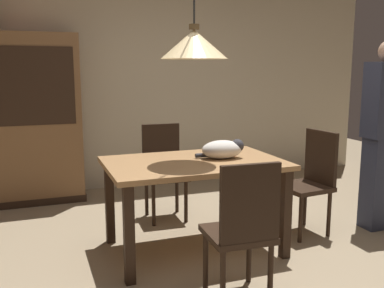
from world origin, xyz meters
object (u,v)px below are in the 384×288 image
(chair_right_side, at_px, (311,177))
(cat_sleeping, at_px, (223,149))
(chair_far_back, at_px, (164,167))
(dining_table, at_px, (194,173))
(pendant_lamp, at_px, (194,44))
(person_standing, at_px, (383,135))
(chair_near_front, at_px, (243,226))
(hutch_bookcase, at_px, (29,123))

(chair_right_side, distance_m, cat_sleeping, 0.92)
(chair_far_back, bearing_deg, cat_sleeping, -73.61)
(chair_far_back, bearing_deg, dining_table, -90.21)
(chair_right_side, height_order, pendant_lamp, pendant_lamp)
(chair_far_back, distance_m, person_standing, 2.09)
(chair_far_back, xyz_separation_m, person_standing, (1.80, -0.99, 0.36))
(dining_table, bearing_deg, chair_far_back, 89.79)
(chair_near_front, distance_m, person_standing, 2.00)
(cat_sleeping, bearing_deg, pendant_lamp, -178.25)
(chair_right_side, relative_size, chair_near_front, 1.00)
(chair_far_back, distance_m, chair_near_front, 1.76)
(dining_table, xyz_separation_m, chair_right_side, (1.13, 0.01, -0.14))
(chair_right_side, xyz_separation_m, pendant_lamp, (-1.13, -0.01, 1.15))
(chair_right_side, relative_size, person_standing, 0.54)
(chair_near_front, bearing_deg, hutch_bookcase, 114.21)
(cat_sleeping, relative_size, person_standing, 0.23)
(pendant_lamp, bearing_deg, chair_right_side, 0.41)
(dining_table, relative_size, pendant_lamp, 1.08)
(pendant_lamp, bearing_deg, dining_table, -90.00)
(hutch_bookcase, height_order, person_standing, hutch_bookcase)
(dining_table, distance_m, pendant_lamp, 1.01)
(chair_near_front, xyz_separation_m, person_standing, (1.81, 0.77, 0.36))
(cat_sleeping, height_order, person_standing, person_standing)
(chair_far_back, bearing_deg, chair_right_side, -37.73)
(chair_right_side, height_order, hutch_bookcase, hutch_bookcase)
(hutch_bookcase, relative_size, person_standing, 1.07)
(dining_table, relative_size, cat_sleeping, 3.58)
(chair_far_back, bearing_deg, chair_near_front, -90.24)
(chair_right_side, distance_m, chair_far_back, 1.42)
(dining_table, bearing_deg, person_standing, -3.57)
(dining_table, height_order, chair_far_back, chair_far_back)
(dining_table, bearing_deg, chair_right_side, 0.41)
(dining_table, xyz_separation_m, cat_sleeping, (0.26, 0.01, 0.18))
(cat_sleeping, bearing_deg, hutch_bookcase, 128.90)
(chair_far_back, bearing_deg, person_standing, -28.84)
(chair_near_front, height_order, cat_sleeping, chair_near_front)
(person_standing, bearing_deg, dining_table, 176.43)
(pendant_lamp, bearing_deg, cat_sleeping, 1.75)
(dining_table, bearing_deg, chair_near_front, -90.26)
(chair_far_back, relative_size, pendant_lamp, 0.72)
(pendant_lamp, xyz_separation_m, hutch_bookcase, (-1.24, 1.86, -0.77))
(dining_table, xyz_separation_m, chair_far_back, (0.00, 0.88, -0.14))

